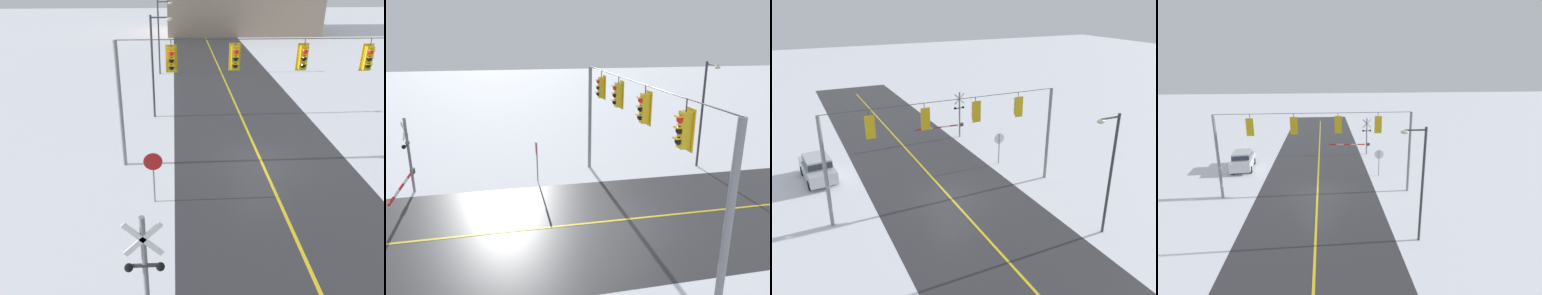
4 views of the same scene
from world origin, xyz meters
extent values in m
plane|color=white|center=(0.00, 0.00, 0.00)|extent=(160.00, 160.00, 0.00)
cube|color=#303033|center=(0.00, 6.00, 0.00)|extent=(9.00, 80.00, 0.01)
cube|color=gold|center=(0.00, 6.00, 0.01)|extent=(0.14, 72.00, 0.01)
cylinder|color=gray|center=(-7.00, 0.00, 3.10)|extent=(0.20, 0.20, 6.20)
cylinder|color=gray|center=(7.00, 0.00, 3.10)|extent=(0.20, 0.20, 6.20)
cylinder|color=#38383D|center=(0.00, 0.00, 6.20)|extent=(14.00, 0.04, 0.04)
cylinder|color=#38383D|center=(-4.53, 0.00, 6.03)|extent=(0.04, 0.04, 0.34)
cube|color=gold|center=(-4.53, 0.00, 5.32)|extent=(0.34, 0.28, 1.08)
cube|color=gold|center=(-4.53, 0.16, 5.32)|extent=(0.52, 0.03, 1.26)
sphere|color=red|center=(-4.53, -0.15, 5.64)|extent=(0.24, 0.24, 0.24)
cube|color=gold|center=(-4.53, -0.22, 5.73)|extent=(0.26, 0.16, 0.03)
sphere|color=black|center=(-4.53, -0.15, 5.32)|extent=(0.24, 0.24, 0.24)
cube|color=gold|center=(-4.53, -0.22, 5.41)|extent=(0.26, 0.16, 0.03)
sphere|color=black|center=(-4.53, -0.15, 5.00)|extent=(0.24, 0.24, 0.24)
cube|color=gold|center=(-4.53, -0.22, 5.09)|extent=(0.26, 0.16, 0.03)
cylinder|color=#38383D|center=(-1.63, 0.00, 6.06)|extent=(0.04, 0.04, 0.28)
cube|color=gold|center=(-1.63, 0.00, 5.38)|extent=(0.34, 0.28, 1.08)
cube|color=gold|center=(-1.63, 0.16, 5.38)|extent=(0.52, 0.03, 1.26)
sphere|color=red|center=(-1.63, -0.15, 5.70)|extent=(0.24, 0.24, 0.24)
cube|color=gold|center=(-1.63, -0.22, 5.78)|extent=(0.26, 0.16, 0.03)
sphere|color=black|center=(-1.63, -0.15, 5.38)|extent=(0.24, 0.24, 0.24)
cube|color=gold|center=(-1.63, -0.22, 5.46)|extent=(0.26, 0.16, 0.03)
sphere|color=black|center=(-1.63, -0.15, 5.06)|extent=(0.24, 0.24, 0.24)
cube|color=gold|center=(-1.63, -0.22, 5.14)|extent=(0.26, 0.16, 0.03)
cylinder|color=#38383D|center=(1.50, 0.00, 6.04)|extent=(0.04, 0.04, 0.31)
cube|color=gold|center=(1.50, 0.00, 5.35)|extent=(0.34, 0.28, 1.08)
cube|color=gold|center=(1.50, 0.16, 5.35)|extent=(0.52, 0.03, 1.26)
sphere|color=red|center=(1.50, -0.15, 5.67)|extent=(0.24, 0.24, 0.24)
cube|color=gold|center=(1.50, -0.22, 5.75)|extent=(0.26, 0.16, 0.03)
sphere|color=black|center=(1.50, -0.15, 5.35)|extent=(0.24, 0.24, 0.24)
cube|color=gold|center=(1.50, -0.22, 5.43)|extent=(0.26, 0.16, 0.03)
sphere|color=black|center=(1.50, -0.15, 5.03)|extent=(0.24, 0.24, 0.24)
cube|color=gold|center=(1.50, -0.22, 5.11)|extent=(0.26, 0.16, 0.03)
cylinder|color=#38383D|center=(4.54, 0.00, 6.02)|extent=(0.04, 0.04, 0.36)
cube|color=gold|center=(4.54, 0.00, 5.30)|extent=(0.34, 0.28, 1.08)
cube|color=gold|center=(4.54, 0.16, 5.30)|extent=(0.52, 0.03, 1.26)
sphere|color=red|center=(4.54, -0.15, 5.62)|extent=(0.24, 0.24, 0.24)
cube|color=gold|center=(4.54, -0.22, 5.70)|extent=(0.26, 0.16, 0.03)
sphere|color=black|center=(4.54, -0.15, 5.30)|extent=(0.24, 0.24, 0.24)
cube|color=gold|center=(4.54, -0.22, 5.38)|extent=(0.26, 0.16, 0.03)
sphere|color=black|center=(4.54, -0.15, 4.98)|extent=(0.24, 0.24, 0.24)
cube|color=gold|center=(4.54, -0.22, 5.06)|extent=(0.26, 0.16, 0.03)
cylinder|color=gray|center=(-5.35, -3.42, 1.15)|extent=(0.07, 0.07, 2.30)
cylinder|color=#B71414|center=(-5.35, -3.46, 1.95)|extent=(0.76, 0.03, 0.76)
cylinder|color=white|center=(-5.35, -3.44, 1.95)|extent=(0.80, 0.01, 0.80)
cylinder|color=gray|center=(-5.19, -9.99, 2.00)|extent=(0.14, 0.14, 4.00)
cube|color=white|center=(-5.19, -10.04, 3.40)|extent=(0.98, 0.04, 0.98)
cube|color=white|center=(-5.19, -10.04, 3.40)|extent=(0.98, 0.04, 0.98)
cube|color=#38383D|center=(-5.19, -10.03, 2.60)|extent=(0.80, 0.06, 0.08)
sphere|color=black|center=(-5.57, -10.09, 2.60)|extent=(0.22, 0.22, 0.22)
sphere|color=black|center=(-4.81, -10.09, 2.60)|extent=(0.22, 0.22, 0.22)
cube|color=red|center=(-4.62, -9.99, 1.11)|extent=(0.78, 0.08, 0.12)
cube|color=white|center=(-3.84, -9.99, 1.12)|extent=(0.78, 0.08, 0.12)
cube|color=red|center=(-3.06, -9.99, 1.14)|extent=(0.78, 0.08, 0.12)
cube|color=white|center=(-2.28, -9.99, 1.16)|extent=(0.78, 0.08, 0.12)
cube|color=red|center=(-1.50, -9.99, 1.17)|extent=(0.78, 0.08, 0.12)
cube|color=#38383D|center=(-5.37, -9.99, 1.10)|extent=(0.28, 0.20, 0.28)
cylinder|color=#38383D|center=(-5.80, 6.73, 3.25)|extent=(0.14, 0.14, 6.50)
cylinder|color=#38383D|center=(-5.25, 6.73, 6.35)|extent=(1.10, 0.09, 0.09)
ellipsoid|color=beige|center=(-4.70, 6.73, 6.25)|extent=(0.44, 0.28, 0.22)
camera|label=1|loc=(-4.36, -16.98, 9.11)|focal=35.07mm
camera|label=2|loc=(13.65, -5.00, 7.83)|focal=33.41mm
camera|label=3|loc=(8.32, 19.56, 11.68)|focal=36.58mm
camera|label=4|loc=(-0.65, 21.20, 9.60)|focal=28.03mm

